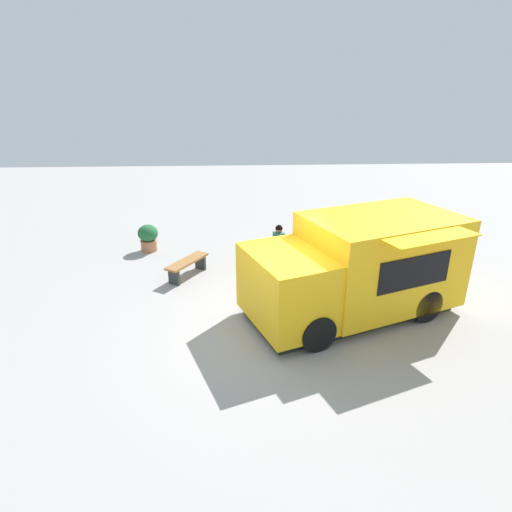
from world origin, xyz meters
The scene contains 5 objects.
ground_plane centered at (0.00, 0.00, 0.00)m, with size 40.00×40.00×0.00m, color #A19C9B.
food_truck centered at (-0.78, 2.09, 1.09)m, with size 3.83×5.37×2.29m.
person_customer centered at (-4.63, 0.67, 0.37)m, with size 0.78×0.65×0.92m.
planter_flowering_far centered at (-5.01, -3.53, 0.47)m, with size 0.64×0.64×0.87m.
plaza_bench centered at (-2.94, -2.08, 0.36)m, with size 1.46×1.14×0.49m.
Camera 1 is at (8.14, -0.71, 5.13)m, focal length 30.15 mm.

